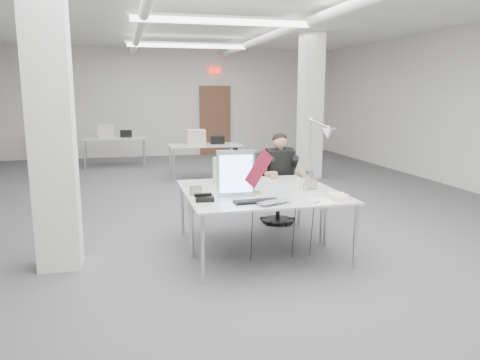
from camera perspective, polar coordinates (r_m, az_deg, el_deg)
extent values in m
cube|color=#4A4A4D|center=(7.73, -1.90, -3.77)|extent=(10.00, 14.00, 0.02)
cube|color=white|center=(7.60, -2.06, 20.47)|extent=(10.00, 14.00, 0.02)
cube|color=silver|center=(14.42, -7.88, 9.33)|extent=(10.00, 0.02, 3.20)
cube|color=white|center=(5.38, -22.00, 6.51)|extent=(0.45, 0.45, 3.20)
cube|color=white|center=(10.63, 8.57, 8.86)|extent=(0.45, 0.45, 3.20)
cube|color=brown|center=(14.55, -3.06, 7.26)|extent=(0.95, 0.08, 2.10)
cube|color=red|center=(14.50, -3.09, 13.17)|extent=(0.32, 0.06, 0.16)
cylinder|color=silver|center=(7.41, -11.69, 19.02)|extent=(0.16, 13.60, 0.16)
cylinder|color=silver|center=(7.97, 8.38, 18.52)|extent=(0.16, 13.60, 0.16)
cube|color=white|center=(7.56, -2.05, 18.75)|extent=(2.80, 0.14, 0.08)
cube|color=white|center=(11.48, -6.36, 15.93)|extent=(2.80, 0.14, 0.08)
cube|color=silver|center=(5.20, 3.85, -2.41)|extent=(1.80, 0.90, 0.02)
cube|color=silver|center=(6.05, 1.24, -0.54)|extent=(1.80, 0.90, 0.02)
cube|color=silver|center=(10.54, -4.30, 4.25)|extent=(1.60, 0.80, 0.02)
cube|color=silver|center=(12.58, -15.08, 4.96)|extent=(1.60, 0.80, 0.02)
cube|color=gray|center=(14.17, -21.87, 4.59)|extent=(0.45, 0.55, 1.20)
cube|color=silver|center=(5.24, -0.54, 0.80)|extent=(0.43, 0.08, 0.53)
cube|color=maroon|center=(5.26, 2.34, 1.42)|extent=(0.38, 0.18, 0.44)
cube|color=black|center=(5.01, 2.06, -2.61)|extent=(0.50, 0.18, 0.02)
imported|color=#B4B4B9|center=(4.91, 4.60, -2.88)|extent=(0.44, 0.37, 0.03)
ellipsoid|color=silver|center=(5.05, 9.38, -2.61)|extent=(0.09, 0.08, 0.03)
cube|color=black|center=(5.09, -4.33, -2.27)|extent=(0.21, 0.19, 0.05)
cube|color=#956740|center=(5.37, -5.41, -1.29)|extent=(0.14, 0.03, 0.11)
cube|color=#A47246|center=(5.73, 8.67, -0.54)|extent=(0.16, 0.06, 0.12)
cylinder|color=#A2A2A6|center=(5.62, 7.66, -0.85)|extent=(0.09, 0.03, 0.09)
cube|color=white|center=(5.13, 10.04, -2.56)|extent=(0.22, 0.31, 0.01)
cube|color=#E9C98B|center=(5.43, 12.15, -1.90)|extent=(0.26, 0.27, 0.01)
cube|color=white|center=(5.57, 11.70, -1.59)|extent=(0.21, 0.17, 0.01)
cube|color=beige|center=(5.95, -0.94, 1.11)|extent=(0.47, 0.46, 0.35)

